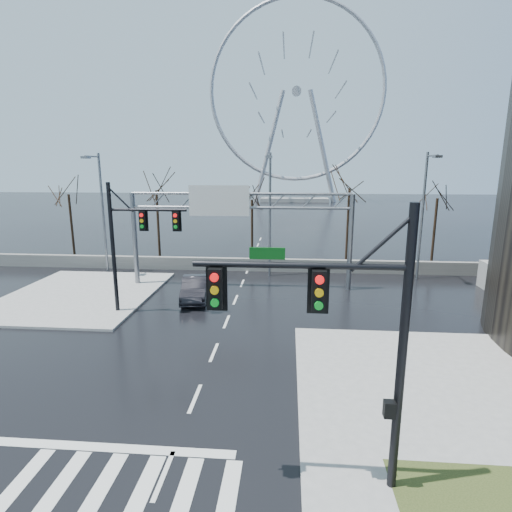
# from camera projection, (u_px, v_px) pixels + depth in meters

# --- Properties ---
(ground) EXTENTS (260.00, 260.00, 0.00)m
(ground) POSITION_uv_depth(u_px,v_px,m) (195.00, 398.00, 15.57)
(ground) COLOR black
(ground) RESTS_ON ground
(sidewalk_right_ext) EXTENTS (12.00, 10.00, 0.15)m
(sidewalk_right_ext) POSITION_uv_depth(u_px,v_px,m) (441.00, 381.00, 16.71)
(sidewalk_right_ext) COLOR gray
(sidewalk_right_ext) RESTS_ON ground
(sidewalk_far) EXTENTS (10.00, 12.00, 0.15)m
(sidewalk_far) POSITION_uv_depth(u_px,v_px,m) (81.00, 295.00, 28.11)
(sidewalk_far) COLOR gray
(sidewalk_far) RESTS_ON ground
(barrier_wall) EXTENTS (52.00, 0.50, 1.10)m
(barrier_wall) POSITION_uv_depth(u_px,v_px,m) (247.00, 264.00, 34.92)
(barrier_wall) COLOR slate
(barrier_wall) RESTS_ON ground
(signal_mast_near) EXTENTS (5.52, 0.41, 8.00)m
(signal_mast_near) POSITION_uv_depth(u_px,v_px,m) (350.00, 325.00, 10.18)
(signal_mast_near) COLOR black
(signal_mast_near) RESTS_ON ground
(signal_mast_far) EXTENTS (4.72, 0.41, 8.00)m
(signal_mast_far) POSITION_uv_depth(u_px,v_px,m) (130.00, 236.00, 23.72)
(signal_mast_far) COLOR black
(signal_mast_far) RESTS_ON ground
(sign_gantry) EXTENTS (16.36, 0.40, 7.60)m
(sign_gantry) POSITION_uv_depth(u_px,v_px,m) (235.00, 219.00, 29.05)
(sign_gantry) COLOR slate
(sign_gantry) RESTS_ON ground
(streetlight_left) EXTENTS (0.50, 2.55, 10.00)m
(streetlight_left) POSITION_uv_depth(u_px,v_px,m) (101.00, 204.00, 32.94)
(streetlight_left) COLOR slate
(streetlight_left) RESTS_ON ground
(streetlight_mid) EXTENTS (0.50, 2.55, 10.00)m
(streetlight_mid) POSITION_uv_depth(u_px,v_px,m) (270.00, 205.00, 31.82)
(streetlight_mid) COLOR slate
(streetlight_mid) RESTS_ON ground
(streetlight_right) EXTENTS (0.50, 2.55, 10.00)m
(streetlight_right) POSITION_uv_depth(u_px,v_px,m) (424.00, 207.00, 30.87)
(streetlight_right) COLOR slate
(streetlight_right) RESTS_ON ground
(tree_far_left) EXTENTS (3.50, 3.50, 7.00)m
(tree_far_left) POSITION_uv_depth(u_px,v_px,m) (69.00, 202.00, 39.17)
(tree_far_left) COLOR black
(tree_far_left) RESTS_ON ground
(tree_left) EXTENTS (3.75, 3.75, 7.50)m
(tree_left) POSITION_uv_depth(u_px,v_px,m) (157.00, 199.00, 37.88)
(tree_left) COLOR black
(tree_left) RESTS_ON ground
(tree_center) EXTENTS (3.25, 3.25, 6.50)m
(tree_center) POSITION_uv_depth(u_px,v_px,m) (252.00, 207.00, 38.30)
(tree_center) COLOR black
(tree_center) RESTS_ON ground
(tree_right) EXTENTS (3.90, 3.90, 7.80)m
(tree_right) POSITION_uv_depth(u_px,v_px,m) (349.00, 197.00, 36.39)
(tree_right) COLOR black
(tree_right) RESTS_ON ground
(tree_far_right) EXTENTS (3.40, 3.40, 6.80)m
(tree_far_right) POSITION_uv_depth(u_px,v_px,m) (437.00, 206.00, 36.41)
(tree_far_right) COLOR black
(tree_far_right) RESTS_ON ground
(ferris_wheel) EXTENTS (45.00, 6.00, 50.91)m
(ferris_wheel) POSITION_uv_depth(u_px,v_px,m) (296.00, 99.00, 102.01)
(ferris_wheel) COLOR gray
(ferris_wheel) RESTS_ON ground
(car) EXTENTS (2.32, 4.89, 1.55)m
(car) POSITION_uv_depth(u_px,v_px,m) (195.00, 288.00, 27.21)
(car) COLOR black
(car) RESTS_ON ground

